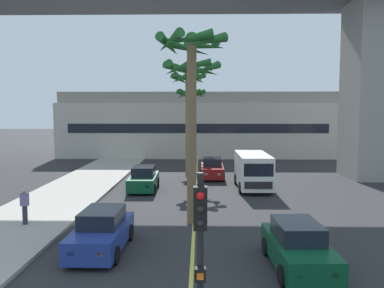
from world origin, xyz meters
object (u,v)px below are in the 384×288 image
object	(u,v)px
pedestrian_mid_block	(25,206)
palm_tree_near_median	(192,86)
car_queue_front	(144,179)
car_queue_third	(298,247)
car_queue_fourth	(212,169)
delivery_van	(253,170)
palm_tree_far_median	(188,94)
traffic_light_median_near	(200,256)
palm_tree_farthest_median	(191,101)
palm_tree_mid_median	(191,74)
car_queue_second	(102,232)

from	to	relation	value
pedestrian_mid_block	palm_tree_near_median	bearing A→B (deg)	38.62
car_queue_front	car_queue_third	bearing A→B (deg)	-61.43
car_queue_front	car_queue_fourth	size ratio (longest dim) A/B	1.00
delivery_van	palm_tree_far_median	world-z (taller)	palm_tree_far_median
pedestrian_mid_block	traffic_light_median_near	bearing A→B (deg)	-53.10
car_queue_third	palm_tree_near_median	distance (m)	12.50
palm_tree_farthest_median	palm_tree_near_median	bearing A→B (deg)	-88.49
car_queue_third	palm_tree_near_median	world-z (taller)	palm_tree_near_median
car_queue_third	palm_tree_mid_median	bearing A→B (deg)	124.88
palm_tree_farthest_median	pedestrian_mid_block	bearing A→B (deg)	-109.27
car_queue_third	pedestrian_mid_block	world-z (taller)	pedestrian_mid_block
palm_tree_near_median	traffic_light_median_near	bearing A→B (deg)	-88.25
traffic_light_median_near	palm_tree_farthest_median	distance (m)	30.81
car_queue_second	delivery_van	bearing A→B (deg)	58.68
car_queue_third	delivery_van	xyz separation A→B (m)	(0.27, 13.43, 0.57)
palm_tree_mid_median	palm_tree_far_median	distance (m)	13.53
car_queue_second	delivery_van	size ratio (longest dim) A/B	0.79
car_queue_second	palm_tree_mid_median	size ratio (longest dim) A/B	0.47
car_queue_second	palm_tree_near_median	xyz separation A→B (m)	(3.20, 8.78, 5.97)
car_queue_third	palm_tree_near_median	xyz separation A→B (m)	(-3.77, 10.31, 5.97)
traffic_light_median_near	palm_tree_far_median	distance (m)	25.21
car_queue_fourth	palm_tree_farthest_median	xyz separation A→B (m)	(-1.81, 6.84, 5.40)
car_queue_third	pedestrian_mid_block	bearing A→B (deg)	158.50
car_queue_fourth	pedestrian_mid_block	distance (m)	15.93
car_queue_second	car_queue_fourth	size ratio (longest dim) A/B	1.00
car_queue_fourth	palm_tree_far_median	distance (m)	6.21
car_queue_second	car_queue_fourth	xyz separation A→B (m)	(4.64, 16.12, 0.00)
car_queue_second	pedestrian_mid_block	xyz separation A→B (m)	(-4.20, 2.87, 0.28)
car_queue_fourth	palm_tree_near_median	xyz separation A→B (m)	(-1.44, -7.34, 5.97)
car_queue_second	car_queue_third	bearing A→B (deg)	-12.37
car_queue_front	delivery_van	world-z (taller)	delivery_van
car_queue_second	car_queue_fourth	world-z (taller)	same
palm_tree_far_median	pedestrian_mid_block	size ratio (longest dim) A/B	5.14
car_queue_second	palm_tree_farthest_median	xyz separation A→B (m)	(2.83, 22.96, 5.40)
car_queue_second	traffic_light_median_near	bearing A→B (deg)	-64.19
palm_tree_mid_median	car_queue_front	bearing A→B (deg)	113.69
palm_tree_mid_median	palm_tree_far_median	xyz separation A→B (m)	(-0.55, 13.51, -0.38)
palm_tree_near_median	car_queue_front	bearing A→B (deg)	141.54
car_queue_front	pedestrian_mid_block	size ratio (longest dim) A/B	2.55
delivery_van	traffic_light_median_near	size ratio (longest dim) A/B	1.25
car_queue_second	palm_tree_mid_median	world-z (taller)	palm_tree_mid_median
traffic_light_median_near	palm_tree_near_median	xyz separation A→B (m)	(-0.50, 16.43, 3.97)
car_queue_fourth	palm_tree_mid_median	size ratio (longest dim) A/B	0.47
palm_tree_far_median	delivery_van	bearing A→B (deg)	-49.97
car_queue_front	car_queue_third	world-z (taller)	same
car_queue_fourth	palm_tree_farthest_median	size ratio (longest dim) A/B	0.56
palm_tree_far_median	palm_tree_farthest_median	size ratio (longest dim) A/B	1.13
palm_tree_far_median	pedestrian_mid_block	world-z (taller)	palm_tree_far_median
car_queue_front	palm_tree_mid_median	world-z (taller)	palm_tree_mid_median
traffic_light_median_near	delivery_van	bearing A→B (deg)	79.73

